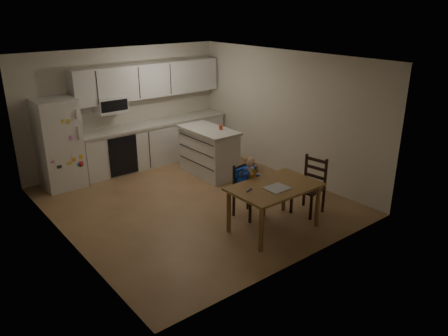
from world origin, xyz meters
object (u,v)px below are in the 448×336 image
kitchen_island (209,152)px  chair_booster (247,180)px  refrigerator (59,144)px  dining_table (274,192)px  chair_side (312,181)px  red_cup (221,127)px

kitchen_island → chair_booster: chair_booster is taller
refrigerator → dining_table: (1.95, -3.76, -0.22)m
chair_booster → kitchen_island: bearing=64.3°
chair_booster → chair_side: chair_booster is taller
kitchen_island → dining_table: 2.58m
chair_booster → chair_side: (0.95, -0.55, -0.10)m
dining_table → chair_booster: chair_booster is taller
kitchen_island → chair_booster: bearing=-108.3°
chair_booster → dining_table: bearing=-96.9°
red_cup → dining_table: (-0.78, -2.31, -0.38)m
red_cup → chair_booster: red_cup is taller
kitchen_island → red_cup: bearing=-50.2°
red_cup → chair_booster: bearing=-114.8°
kitchen_island → dining_table: bearing=-103.9°
refrigerator → red_cup: bearing=-28.0°
dining_table → chair_side: bearing=3.9°
red_cup → chair_side: size_ratio=0.09×
dining_table → chair_side: (0.94, 0.06, -0.10)m
refrigerator → kitchen_island: (2.57, -1.26, -0.36)m
chair_side → kitchen_island: bearing=179.4°
refrigerator → chair_side: bearing=-52.0°
dining_table → chair_booster: size_ratio=1.30×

